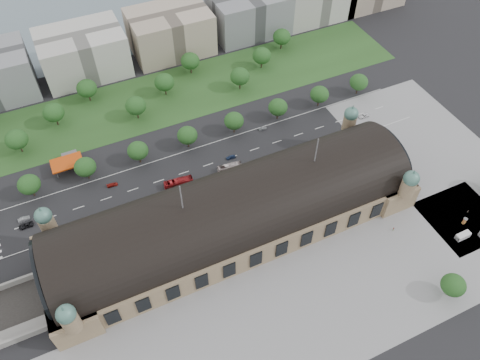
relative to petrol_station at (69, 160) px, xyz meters
name	(u,v)px	position (x,y,z in m)	size (l,w,h in m)	color
ground	(234,229)	(53.91, -65.28, -2.95)	(900.00, 900.00, 0.00)	black
station	(234,214)	(53.91, -65.28, 7.33)	(150.00, 48.40, 44.30)	#937F5B
plaza_south	(309,310)	(63.91, -109.28, -2.95)	(190.00, 48.00, 0.12)	gray
plaza_east	(432,154)	(156.91, -65.28, -2.95)	(56.00, 100.00, 0.12)	gray
road_slab	(159,181)	(33.91, -27.28, -2.95)	(260.00, 26.00, 0.10)	black
grass_belt	(135,106)	(38.91, 27.72, -2.95)	(300.00, 45.00, 0.10)	#26491D
petrol_station	(69,160)	(0.00, 0.00, 0.00)	(14.00, 13.00, 5.05)	#C6400B
office_3	(83,53)	(23.91, 67.72, 9.05)	(45.00, 32.00, 24.00)	beige
office_4	(170,32)	(73.91, 67.72, 9.05)	(45.00, 32.00, 24.00)	#B3A18C
office_5	(249,13)	(123.91, 67.72, 9.05)	(45.00, 32.00, 24.00)	gray
tree_row_2	(29,184)	(-18.09, -12.28, 4.48)	(9.60, 9.60, 11.52)	#2D2116
tree_row_3	(85,167)	(5.91, -12.28, 4.48)	(9.60, 9.60, 11.52)	#2D2116
tree_row_4	(138,151)	(29.91, -12.28, 4.48)	(9.60, 9.60, 11.52)	#2D2116
tree_row_5	(187,135)	(53.91, -12.28, 4.48)	(9.60, 9.60, 11.52)	#2D2116
tree_row_6	(234,121)	(77.91, -12.28, 4.48)	(9.60, 9.60, 11.52)	#2D2116
tree_row_7	(278,107)	(101.91, -12.28, 4.48)	(9.60, 9.60, 11.52)	#2D2116
tree_row_8	(319,94)	(125.91, -12.28, 4.48)	(9.60, 9.60, 11.52)	#2D2116
tree_row_9	(359,82)	(149.91, -12.28, 4.48)	(9.60, 9.60, 11.52)	#2D2116
tree_belt_3	(16,139)	(-19.09, 17.72, 5.10)	(10.40, 10.40, 12.48)	#2D2116
tree_belt_4	(53,112)	(-0.09, 29.72, 5.10)	(10.40, 10.40, 12.48)	#2D2116
tree_belt_5	(87,88)	(18.91, 41.72, 5.10)	(10.40, 10.40, 12.48)	#2D2116
tree_belt_6	(136,106)	(37.91, 17.72, 5.10)	(10.40, 10.40, 12.48)	#2D2116
tree_belt_7	(164,82)	(56.91, 29.72, 5.10)	(10.40, 10.40, 12.48)	#2D2116
tree_belt_8	(190,61)	(75.91, 41.72, 5.10)	(10.40, 10.40, 12.48)	#2D2116
tree_belt_9	(240,76)	(94.91, 17.72, 5.10)	(10.40, 10.40, 12.48)	#2D2116
tree_belt_10	(262,56)	(113.91, 29.72, 5.10)	(10.40, 10.40, 12.48)	#2D2116
tree_belt_11	(282,37)	(132.91, 41.72, 5.10)	(10.40, 10.40, 12.48)	#2D2116
tree_plaza_s	(453,285)	(113.91, -125.28, 3.86)	(9.00, 9.00, 10.64)	#2D2116
traffic_car_1	(24,219)	(-24.09, -24.17, -2.17)	(1.65, 4.73, 1.56)	gray
traffic_car_2	(26,225)	(-23.75, -27.96, -2.14)	(2.69, 5.82, 1.62)	black
traffic_car_3	(112,185)	(14.33, -21.17, -2.27)	(1.92, 4.71, 1.37)	maroon
traffic_car_4	(231,157)	(69.15, -27.88, -2.17)	(1.84, 4.58, 1.56)	#1B2B4E
traffic_car_5	(263,129)	(91.59, -16.66, -2.27)	(1.44, 4.14, 1.36)	#5C5F64
traffic_car_6	(364,116)	(142.44, -29.74, -2.18)	(2.56, 5.55, 1.54)	white
parked_car_0	(80,234)	(-4.59, -41.54, -2.30)	(1.38, 3.96, 1.30)	black
parked_car_1	(60,247)	(-12.92, -44.28, -2.25)	(2.33, 5.06, 1.41)	maroon
parked_car_2	(109,230)	(6.83, -44.28, -2.29)	(1.85, 4.54, 1.32)	#172542
parked_car_3	(133,221)	(17.02, -44.28, -2.18)	(1.82, 4.53, 1.54)	slate
parked_car_4	(125,216)	(14.72, -40.28, -2.31)	(1.35, 3.86, 1.27)	silver
parked_car_5	(105,223)	(6.13, -40.37, -2.17)	(2.58, 5.59, 1.55)	#95989D
parked_car_6	(130,215)	(16.88, -40.62, -2.27)	(1.89, 4.66, 1.35)	black
bus_west	(179,182)	(41.40, -33.28, -1.11)	(3.08, 13.17, 3.67)	#A81A1F
bus_mid	(230,167)	(65.88, -34.13, -1.36)	(2.67, 11.40, 3.17)	silver
bus_east	(227,176)	(62.52, -38.28, -1.40)	(2.61, 11.14, 3.10)	silver
van_east	(462,236)	(136.15, -108.10, -1.69)	(6.14, 2.54, 2.64)	silver
advertising_column	(464,221)	(142.00, -102.71, -1.30)	(1.67, 1.67, 3.18)	#DE3740
pedestrian_0	(393,229)	(113.22, -93.36, -2.10)	(0.83, 0.47, 1.70)	gray
pedestrian_2	(468,211)	(147.32, -99.21, -1.99)	(0.94, 0.54, 1.93)	gray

